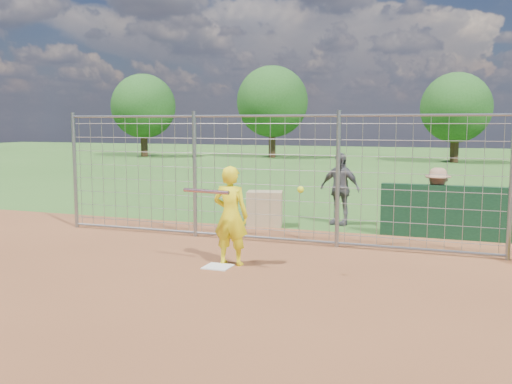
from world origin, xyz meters
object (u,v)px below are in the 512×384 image
at_px(batter, 231,216).
at_px(equipment_bin, 265,209).
at_px(bystander_b, 340,189).
at_px(bystander_c, 437,202).

bearing_deg(batter, equipment_bin, -78.61).
relative_size(batter, equipment_bin, 2.08).
xyz_separation_m(bystander_b, equipment_bin, (-1.58, -0.75, -0.44)).
distance_m(bystander_b, bystander_c, 2.33).
xyz_separation_m(batter, equipment_bin, (-0.70, 3.66, -0.43)).
bearing_deg(batter, bystander_b, -100.74).
bearing_deg(bystander_b, batter, -86.71).
height_order(bystander_b, equipment_bin, bystander_b).
relative_size(batter, bystander_c, 1.15).
height_order(batter, bystander_b, bystander_b).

